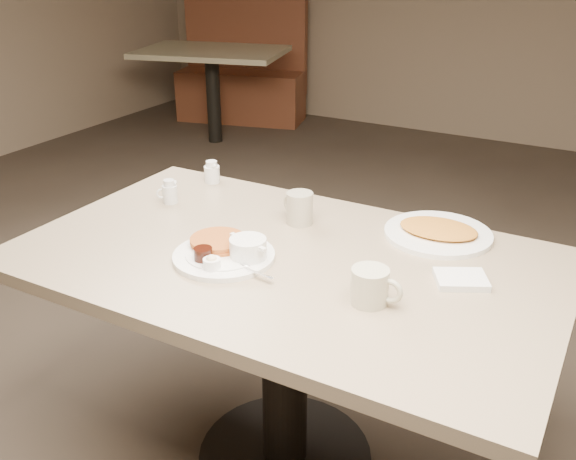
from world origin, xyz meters
The scene contains 10 objects.
room centered at (0.00, 0.00, 1.40)m, with size 7.04×8.04×2.84m.
diner_table centered at (0.00, 0.00, 0.58)m, with size 1.50×0.90×0.75m.
main_plate centered at (-0.13, -0.09, 0.77)m, with size 0.37×0.35×0.07m.
coffee_mug_near centered at (0.31, -0.12, 0.80)m, with size 0.13×0.09×0.09m.
napkin centered at (0.47, 0.09, 0.76)m, with size 0.16×0.15×0.02m.
coffee_mug_far centered at (-0.07, 0.22, 0.80)m, with size 0.13×0.11×0.10m.
creamer_left centered at (-0.52, 0.15, 0.79)m, with size 0.07×0.07×0.08m.
creamer_right centered at (-0.52, 0.38, 0.79)m, with size 0.07×0.07×0.08m.
hash_plate centered at (0.34, 0.33, 0.76)m, with size 0.33×0.33×0.04m.
booth_back_left centered at (-2.43, 3.49, 0.41)m, with size 1.42×1.57×1.12m.
Camera 1 is at (0.78, -1.38, 1.56)m, focal length 39.74 mm.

